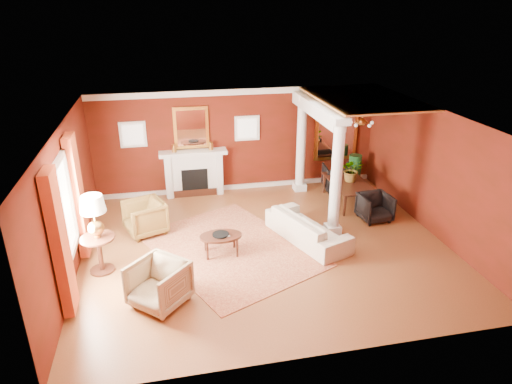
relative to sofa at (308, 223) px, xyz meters
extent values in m
plane|color=brown|center=(-1.00, -0.08, -0.43)|extent=(8.00, 8.00, 0.00)
cube|color=#5E150D|center=(-1.00, 3.42, 1.02)|extent=(8.00, 0.04, 2.90)
cube|color=#5E150D|center=(-1.00, -3.58, 1.02)|extent=(8.00, 0.04, 2.90)
cube|color=#5E150D|center=(-5.00, -0.08, 1.02)|extent=(0.04, 7.00, 2.90)
cube|color=#5E150D|center=(3.00, -0.08, 1.02)|extent=(0.04, 7.00, 2.90)
cube|color=white|center=(-1.00, -0.08, 2.47)|extent=(8.00, 7.00, 0.04)
cube|color=silver|center=(-2.30, 3.25, 0.17)|extent=(1.60, 0.34, 1.20)
cube|color=black|center=(-2.30, 3.07, 0.02)|extent=(0.72, 0.03, 0.70)
cube|color=black|center=(-2.30, 3.07, -0.33)|extent=(1.20, 0.05, 0.20)
cube|color=silver|center=(-2.30, 3.21, 0.81)|extent=(1.85, 0.42, 0.10)
cube|color=silver|center=(-3.00, 3.22, 0.17)|extent=(0.16, 0.40, 1.20)
cube|color=silver|center=(-1.60, 3.22, 0.17)|extent=(0.16, 0.40, 1.20)
cube|color=gold|center=(-2.30, 3.38, 1.47)|extent=(0.95, 0.06, 1.15)
cube|color=white|center=(-2.30, 3.34, 1.47)|extent=(0.78, 0.02, 0.98)
cube|color=silver|center=(-3.85, 3.39, 1.37)|extent=(0.70, 0.06, 0.70)
cube|color=white|center=(-3.85, 3.35, 1.37)|extent=(0.54, 0.02, 0.54)
cube|color=silver|center=(-0.75, 3.39, 1.37)|extent=(0.70, 0.06, 0.70)
cube|color=white|center=(-0.75, 3.35, 1.37)|extent=(0.54, 0.02, 0.54)
cube|color=white|center=(-4.99, -0.68, 1.12)|extent=(0.03, 1.30, 1.70)
cube|color=silver|center=(-4.95, -1.38, 1.12)|extent=(0.08, 0.10, 1.90)
cube|color=silver|center=(-4.95, 0.02, 1.12)|extent=(0.08, 0.10, 1.90)
cube|color=#9D391A|center=(-4.88, -1.68, 0.97)|extent=(0.18, 0.55, 2.60)
cube|color=#9D391A|center=(-4.88, 0.32, 0.97)|extent=(0.18, 0.55, 2.60)
cube|color=silver|center=(0.70, 0.22, -0.33)|extent=(0.34, 0.34, 0.20)
cylinder|color=silver|center=(0.70, 0.22, 1.02)|extent=(0.26, 0.26, 2.50)
cube|color=silver|center=(0.70, 0.22, 2.29)|extent=(0.36, 0.36, 0.16)
cube|color=silver|center=(0.70, 2.92, -0.33)|extent=(0.34, 0.34, 0.20)
cylinder|color=silver|center=(0.70, 2.92, 1.02)|extent=(0.26, 0.26, 2.50)
cube|color=silver|center=(0.70, 2.92, 2.29)|extent=(0.36, 0.36, 0.16)
cube|color=silver|center=(0.70, 1.82, 2.19)|extent=(0.30, 3.20, 0.32)
cube|color=#C67C3A|center=(1.85, 1.67, 2.44)|extent=(2.30, 3.40, 0.04)
cube|color=gold|center=(1.90, 3.38, 1.12)|extent=(1.30, 0.06, 1.70)
cube|color=white|center=(1.90, 3.34, 1.12)|extent=(1.10, 0.02, 1.50)
cylinder|color=#B28038|center=(1.90, 1.72, 2.14)|extent=(0.02, 0.02, 0.65)
sphere|color=#B28038|center=(1.90, 1.72, 1.82)|extent=(0.20, 0.20, 0.20)
sphere|color=beige|center=(2.18, 1.72, 1.79)|extent=(0.09, 0.09, 0.09)
sphere|color=beige|center=(1.98, 1.98, 1.79)|extent=(0.09, 0.09, 0.09)
sphere|color=beige|center=(1.67, 1.88, 1.79)|extent=(0.09, 0.09, 0.09)
sphere|color=beige|center=(1.67, 1.55, 1.79)|extent=(0.09, 0.09, 0.09)
sphere|color=beige|center=(1.98, 1.45, 1.79)|extent=(0.09, 0.09, 0.09)
cube|color=silver|center=(-1.00, 3.38, 2.39)|extent=(8.00, 0.08, 0.16)
cube|color=silver|center=(-1.00, 3.38, -0.37)|extent=(8.00, 0.08, 0.12)
cube|color=maroon|center=(-1.81, -0.05, -0.42)|extent=(4.20, 4.67, 0.02)
imported|color=#F3E9CD|center=(0.00, 0.00, 0.00)|extent=(1.39, 2.30, 0.86)
imported|color=black|center=(-3.64, 1.13, 0.01)|extent=(1.05, 1.09, 0.89)
imported|color=tan|center=(-3.36, -1.73, 0.03)|extent=(1.23, 1.23, 0.92)
cylinder|color=black|center=(-2.03, -0.21, 0.01)|extent=(0.91, 0.91, 0.05)
cylinder|color=black|center=(-2.35, -0.42, -0.23)|extent=(0.05, 0.05, 0.41)
cylinder|color=black|center=(-1.71, -0.42, -0.23)|extent=(0.05, 0.05, 0.41)
cylinder|color=black|center=(-2.35, -0.01, -0.23)|extent=(0.05, 0.05, 0.41)
cylinder|color=black|center=(-1.71, -0.01, -0.23)|extent=(0.05, 0.05, 0.41)
imported|color=black|center=(-2.03, -0.27, 0.15)|extent=(0.17, 0.07, 0.23)
cylinder|color=black|center=(-4.50, -0.37, -0.41)|extent=(0.49, 0.49, 0.04)
cylinder|color=black|center=(-4.50, -0.37, -0.05)|extent=(0.10, 0.10, 0.76)
cylinder|color=black|center=(-4.50, -0.37, 0.33)|extent=(0.67, 0.67, 0.04)
sphere|color=#B28038|center=(-4.50, -0.37, 0.55)|extent=(0.31, 0.31, 0.31)
cylinder|color=#B28038|center=(-4.50, -0.37, 0.77)|extent=(0.03, 0.03, 0.33)
cone|color=beige|center=(-4.50, -0.37, 1.07)|extent=(0.49, 0.49, 0.33)
imported|color=black|center=(1.74, 1.79, 0.05)|extent=(0.61, 1.73, 0.96)
imported|color=black|center=(1.97, 0.66, -0.06)|extent=(0.79, 0.74, 0.75)
imported|color=black|center=(1.78, 2.73, -0.03)|extent=(0.86, 0.82, 0.81)
sphere|color=#14411A|center=(2.32, 2.82, -0.24)|extent=(0.41, 0.41, 0.41)
cylinder|color=#14411A|center=(2.32, 2.82, 0.06)|extent=(0.37, 0.37, 0.98)
imported|color=#26591E|center=(1.79, 1.82, 0.78)|extent=(0.77, 0.81, 0.51)
camera|label=1|loc=(-3.06, -8.81, 4.71)|focal=32.00mm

